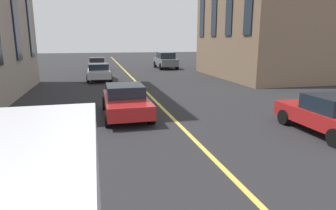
% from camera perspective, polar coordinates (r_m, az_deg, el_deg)
% --- Properties ---
extents(lane_centre_line, '(80.00, 0.16, 0.01)m').
position_cam_1_polar(lane_centre_line, '(19.38, -4.59, 2.88)').
color(lane_centre_line, '#D8C64C').
rests_on(lane_centre_line, ground_plane).
extents(car_red_oncoming, '(4.40, 1.95, 1.37)m').
position_cam_1_polar(car_red_oncoming, '(12.84, -8.33, 0.90)').
color(car_red_oncoming, '#B21E1E').
rests_on(car_red_oncoming, ground_plane).
extents(car_red_parked_b, '(3.90, 1.89, 1.40)m').
position_cam_1_polar(car_red_parked_b, '(11.84, 29.13, -1.62)').
color(car_red_parked_b, '#B21E1E').
rests_on(car_red_parked_b, ground_plane).
extents(car_silver_far, '(4.40, 1.95, 1.37)m').
position_cam_1_polar(car_silver_far, '(24.91, -13.45, 6.38)').
color(car_silver_far, '#B7BABF').
rests_on(car_silver_far, ground_plane).
extents(car_grey_trailing, '(4.70, 2.14, 1.88)m').
position_cam_1_polar(car_grey_trailing, '(34.26, -0.48, 8.81)').
color(car_grey_trailing, slate).
rests_on(car_grey_trailing, ground_plane).
extents(car_red_parked_a, '(3.90, 1.89, 1.40)m').
position_cam_1_polar(car_red_parked_a, '(32.96, -13.81, 7.83)').
color(car_red_parked_a, '#B21E1E').
rests_on(car_red_parked_a, ground_plane).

